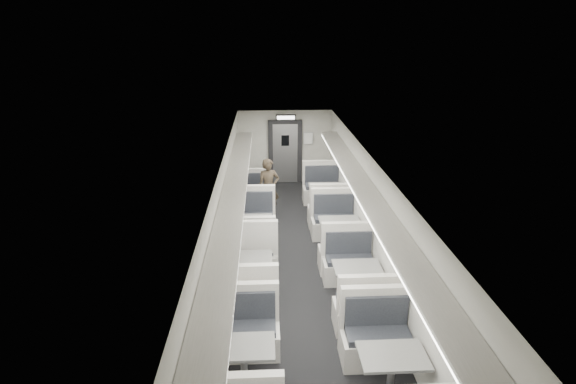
{
  "coord_description": "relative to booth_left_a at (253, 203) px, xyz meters",
  "views": [
    {
      "loc": [
        -0.65,
        -8.26,
        4.85
      ],
      "look_at": [
        -0.13,
        1.67,
        1.22
      ],
      "focal_mm": 28.0,
      "sensor_mm": 36.0,
      "label": 1
    }
  ],
  "objects": [
    {
      "name": "booth_left_c",
      "position": [
        0.0,
        -3.86,
        0.03
      ],
      "size": [
        1.07,
        2.18,
        1.16
      ],
      "color": "silver",
      "rests_on": "room"
    },
    {
      "name": "luggage_rack_left",
      "position": [
        -0.24,
        -3.51,
        1.56
      ],
      "size": [
        0.46,
        10.4,
        0.09
      ],
      "color": "silver",
      "rests_on": "room"
    },
    {
      "name": "booth_left_a",
      "position": [
        0.0,
        0.0,
        0.0
      ],
      "size": [
        0.98,
        1.98,
        1.06
      ],
      "color": "silver",
      "rests_on": "room"
    },
    {
      "name": "booth_right_c",
      "position": [
        2.0,
        -4.29,
        0.03
      ],
      "size": [
        1.05,
        2.14,
        1.14
      ],
      "color": "silver",
      "rests_on": "room"
    },
    {
      "name": "booth_left_b",
      "position": [
        0.0,
        -2.18,
        0.06
      ],
      "size": [
        1.15,
        2.33,
        1.25
      ],
      "color": "silver",
      "rests_on": "room"
    },
    {
      "name": "vestibule_door",
      "position": [
        1.0,
        2.72,
        0.69
      ],
      "size": [
        1.1,
        0.13,
        2.1
      ],
      "color": "black",
      "rests_on": "room"
    },
    {
      "name": "luggage_rack_right",
      "position": [
        2.24,
        -3.51,
        1.56
      ],
      "size": [
        0.46,
        10.4,
        0.09
      ],
      "color": "silver",
      "rests_on": "room"
    },
    {
      "name": "passenger",
      "position": [
        0.42,
        -0.09,
        0.45
      ],
      "size": [
        0.65,
        0.49,
        1.61
      ],
      "primitive_type": "imported",
      "rotation": [
        0.0,
        0.0,
        0.19
      ],
      "color": "black",
      "rests_on": "room"
    },
    {
      "name": "booth_right_a",
      "position": [
        2.0,
        0.06,
        0.05
      ],
      "size": [
        1.12,
        2.27,
        1.21
      ],
      "color": "silver",
      "rests_on": "room"
    },
    {
      "name": "window_d",
      "position": [
        -0.49,
        -6.41,
        1.0
      ],
      "size": [
        0.02,
        1.18,
        0.84
      ],
      "primitive_type": "cube",
      "color": "black",
      "rests_on": "room"
    },
    {
      "name": "booth_left_d",
      "position": [
        0.0,
        -6.37,
        0.03
      ],
      "size": [
        1.05,
        2.13,
        1.14
      ],
      "color": "silver",
      "rests_on": "room"
    },
    {
      "name": "room",
      "position": [
        1.0,
        -3.21,
        0.85
      ],
      "size": [
        3.24,
        12.24,
        2.64
      ],
      "color": "black",
      "rests_on": "ground"
    },
    {
      "name": "booth_right_b",
      "position": [
        2.0,
        -2.27,
        0.04
      ],
      "size": [
        1.1,
        2.23,
        1.19
      ],
      "color": "silver",
      "rests_on": "room"
    },
    {
      "name": "window_c",
      "position": [
        -0.49,
        -4.21,
        1.0
      ],
      "size": [
        0.02,
        1.18,
        0.84
      ],
      "primitive_type": "cube",
      "color": "black",
      "rests_on": "room"
    },
    {
      "name": "exit_sign",
      "position": [
        1.0,
        2.24,
        1.93
      ],
      "size": [
        0.62,
        0.12,
        0.16
      ],
      "color": "black",
      "rests_on": "room"
    },
    {
      "name": "window_b",
      "position": [
        -0.49,
        -2.01,
        1.0
      ],
      "size": [
        0.02,
        1.18,
        0.84
      ],
      "primitive_type": "cube",
      "color": "black",
      "rests_on": "room"
    },
    {
      "name": "window_a",
      "position": [
        -0.49,
        0.19,
        1.0
      ],
      "size": [
        0.02,
        1.18,
        0.84
      ],
      "primitive_type": "cube",
      "color": "black",
      "rests_on": "room"
    },
    {
      "name": "booth_right_d",
      "position": [
        2.0,
        -6.69,
        0.04
      ],
      "size": [
        1.09,
        2.21,
        1.18
      ],
      "color": "silver",
      "rests_on": "room"
    },
    {
      "name": "wall_notice",
      "position": [
        1.75,
        2.71,
        1.15
      ],
      "size": [
        0.32,
        0.02,
        0.4
      ],
      "primitive_type": "cube",
      "color": "white",
      "rests_on": "room"
    }
  ]
}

